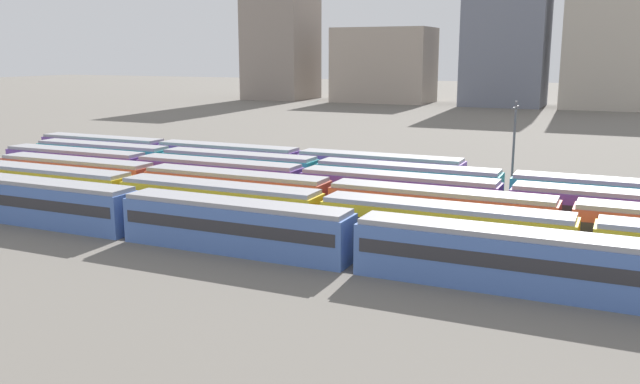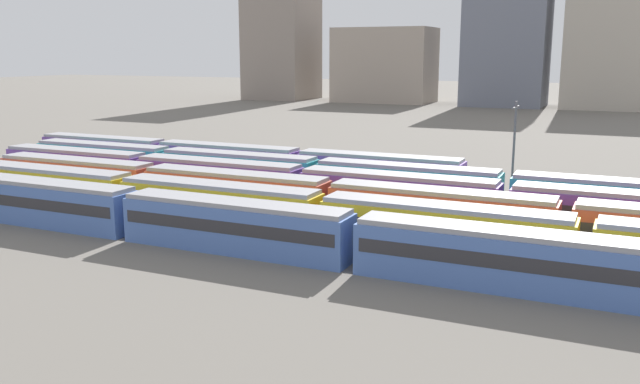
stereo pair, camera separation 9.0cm
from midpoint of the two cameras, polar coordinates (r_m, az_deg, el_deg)
The scene contains 12 objects.
ground_plane at distance 74.97m, azimuth -18.29°, elevation 0.15°, with size 600.00×600.00×0.00m, color #666059.
train_track_0 at distance 49.43m, azimuth -7.19°, elevation -2.84°, with size 93.60×3.06×3.75m.
train_track_1 at distance 51.74m, azimuth 0.25°, elevation -2.09°, with size 74.70×3.06×3.75m.
train_track_2 at distance 54.00m, azimuth 10.13°, elevation -1.69°, with size 93.60×3.06×3.75m.
train_track_3 at distance 58.15m, azimuth 15.50°, elevation -0.98°, with size 112.50×3.06×3.75m.
train_track_4 at distance 63.30m, azimuth 15.57°, elevation 0.03°, with size 112.50×3.06×3.75m.
train_track_5 at distance 79.93m, azimuth -7.80°, elevation 2.70°, with size 55.80×3.06×3.75m.
catenary_pole_1 at distance 70.84m, azimuth 16.17°, elevation 3.99°, with size 0.24×3.20×9.54m.
distant_building_0 at distance 216.54m, azimuth -3.27°, elevation 14.37°, with size 18.94×19.78×48.96m, color gray.
distant_building_1 at distance 202.60m, azimuth 5.52°, elevation 10.65°, with size 28.31×16.78×21.58m, color #A89989.
distant_building_2 at distance 193.95m, azimuth 15.61°, elevation 12.79°, with size 21.54×18.00×38.88m, color slate.
distant_building_3 at distance 191.38m, azimuth 23.77°, elevation 12.26°, with size 23.74×16.14×38.82m, color #B2A899.
Camera 2 is at (50.54, -40.54, 14.21)m, focal length 37.74 mm.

